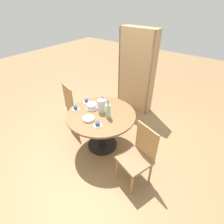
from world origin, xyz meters
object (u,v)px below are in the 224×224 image
(chair_a, at_px, (138,155))
(cup_a, at_px, (87,101))
(cup_b, at_px, (98,124))
(cup_c, at_px, (76,108))
(cake_main, at_px, (92,106))
(water_bottle, at_px, (108,111))
(chair_b, at_px, (75,104))
(bookshelf, at_px, (136,73))
(cup_d, at_px, (102,99))
(coffee_pot, at_px, (101,106))

(chair_a, height_order, cup_a, chair_a)
(cup_b, height_order, cup_c, same)
(cake_main, height_order, cup_c, cake_main)
(water_bottle, relative_size, cup_b, 2.33)
(chair_a, xyz_separation_m, chair_b, (-1.77, 0.41, 0.00))
(cup_b, xyz_separation_m, cup_c, (-0.61, 0.11, 0.00))
(bookshelf, bearing_deg, cup_a, 80.28)
(bookshelf, bearing_deg, cup_b, 102.10)
(cup_a, distance_m, cup_d, 0.29)
(cake_main, height_order, cup_a, cake_main)
(cup_c, bearing_deg, cake_main, 43.02)
(coffee_pot, bearing_deg, cup_b, -58.85)
(cup_a, xyz_separation_m, cup_d, (0.19, 0.22, 0.00))
(chair_b, distance_m, coffee_pot, 0.93)
(cup_b, bearing_deg, cake_main, 142.87)
(chair_a, bearing_deg, bookshelf, 140.73)
(bookshelf, bearing_deg, water_bottle, 104.04)
(chair_b, distance_m, bookshelf, 1.55)
(cake_main, relative_size, cup_b, 1.55)
(cup_c, xyz_separation_m, cup_d, (0.18, 0.52, 0.00))
(water_bottle, distance_m, cup_c, 0.64)
(cup_b, bearing_deg, bookshelf, 102.10)
(chair_b, xyz_separation_m, cup_b, (1.05, -0.47, 0.27))
(chair_a, bearing_deg, cake_main, -174.21)
(cup_a, relative_size, cup_d, 1.00)
(chair_b, distance_m, cup_c, 0.62)
(bookshelf, height_order, cup_a, bookshelf)
(cup_c, bearing_deg, cup_b, -10.18)
(cake_main, bearing_deg, water_bottle, -4.09)
(chair_b, xyz_separation_m, cup_c, (0.44, -0.36, 0.27))
(cup_d, bearing_deg, water_bottle, -39.30)
(chair_b, relative_size, water_bottle, 3.03)
(cake_main, relative_size, cup_c, 1.55)
(bookshelf, relative_size, cup_b, 13.87)
(chair_b, bearing_deg, cake_main, -177.44)
(chair_b, bearing_deg, cup_b, 172.57)
(cup_b, bearing_deg, cup_c, 169.82)
(chair_a, bearing_deg, cup_d, 171.96)
(bookshelf, relative_size, water_bottle, 5.97)
(chair_b, bearing_deg, bookshelf, -99.93)
(cup_a, height_order, cup_d, same)
(water_bottle, distance_m, cake_main, 0.41)
(cup_d, bearing_deg, cup_b, -55.38)
(bookshelf, distance_m, cake_main, 1.50)
(coffee_pot, relative_size, cup_c, 2.00)
(bookshelf, bearing_deg, cup_c, 82.34)
(chair_a, bearing_deg, chair_b, -174.74)
(chair_b, bearing_deg, coffee_pot, -172.67)
(coffee_pot, distance_m, cup_d, 0.39)
(cup_c, bearing_deg, chair_a, -2.33)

